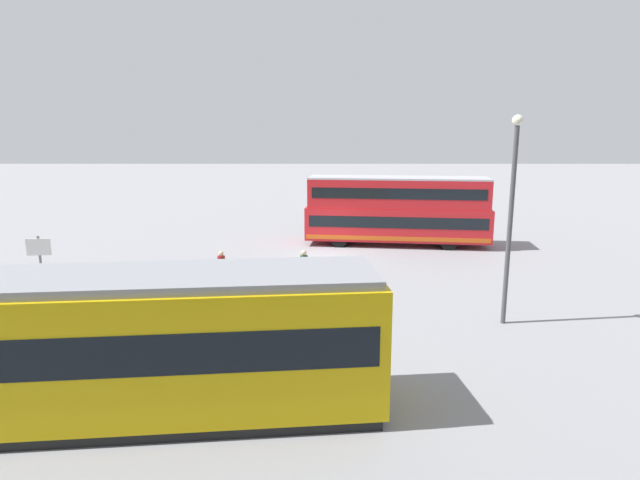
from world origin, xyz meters
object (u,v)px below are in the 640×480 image
(tram_yellow, at_px, (104,345))
(street_lamp, at_px, (511,205))
(double_decker_bus, at_px, (397,211))
(info_sign, at_px, (40,255))
(pedestrian_near_railing, at_px, (222,267))
(pedestrian_crossing, at_px, (304,267))

(tram_yellow, bearing_deg, street_lamp, -151.45)
(double_decker_bus, height_order, info_sign, double_decker_bus)
(double_decker_bus, distance_m, tram_yellow, 21.02)
(pedestrian_near_railing, height_order, street_lamp, street_lamp)
(pedestrian_near_railing, xyz_separation_m, street_lamp, (-10.44, 4.00, 3.16))
(double_decker_bus, bearing_deg, street_lamp, 98.52)
(tram_yellow, xyz_separation_m, info_sign, (6.37, -9.33, -0.13))
(double_decker_bus, height_order, pedestrian_near_railing, double_decker_bus)
(tram_yellow, height_order, street_lamp, street_lamp)
(pedestrian_crossing, height_order, info_sign, info_sign)
(info_sign, bearing_deg, pedestrian_crossing, -177.60)
(double_decker_bus, xyz_separation_m, tram_yellow, (9.28, 18.86, -0.24))
(info_sign, bearing_deg, pedestrian_near_railing, -173.94)
(street_lamp, bearing_deg, pedestrian_crossing, -27.79)
(tram_yellow, distance_m, pedestrian_near_railing, 10.15)
(pedestrian_crossing, distance_m, street_lamp, 8.48)
(pedestrian_crossing, bearing_deg, street_lamp, 152.21)
(street_lamp, bearing_deg, tram_yellow, 28.55)
(info_sign, distance_m, street_lamp, 18.03)
(tram_yellow, distance_m, pedestrian_crossing, 10.66)
(tram_yellow, bearing_deg, pedestrian_near_railing, -94.27)
(pedestrian_near_railing, height_order, pedestrian_crossing, pedestrian_crossing)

